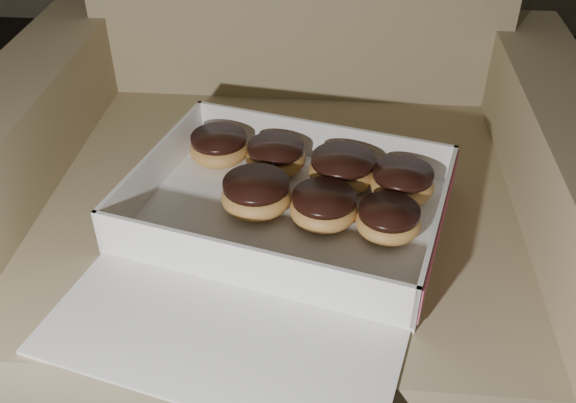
# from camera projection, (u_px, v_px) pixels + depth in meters

# --- Properties ---
(armchair) EXTENTS (0.91, 0.76, 0.95)m
(armchair) POSITION_uv_depth(u_px,v_px,m) (286.00, 226.00, 1.07)
(armchair) COLOR tan
(armchair) RESTS_ON floor
(bakery_box) EXTENTS (0.51, 0.56, 0.07)m
(bakery_box) POSITION_uv_depth(u_px,v_px,m) (280.00, 229.00, 0.85)
(bakery_box) COLOR white
(bakery_box) RESTS_ON armchair
(donut_a) EXTENTS (0.09, 0.09, 0.05)m
(donut_a) POSITION_uv_depth(u_px,v_px,m) (402.00, 183.00, 0.90)
(donut_a) COLOR gold
(donut_a) RESTS_ON bakery_box
(donut_b) EXTENTS (0.09, 0.09, 0.04)m
(donut_b) POSITION_uv_depth(u_px,v_px,m) (388.00, 221.00, 0.83)
(donut_b) COLOR gold
(donut_b) RESTS_ON bakery_box
(donut_c) EXTENTS (0.09, 0.09, 0.04)m
(donut_c) POSITION_uv_depth(u_px,v_px,m) (276.00, 157.00, 0.95)
(donut_c) COLOR gold
(donut_c) RESTS_ON bakery_box
(donut_d) EXTENTS (0.09, 0.09, 0.05)m
(donut_d) POSITION_uv_depth(u_px,v_px,m) (219.00, 147.00, 0.97)
(donut_d) COLOR gold
(donut_d) RESTS_ON bakery_box
(donut_e) EXTENTS (0.10, 0.10, 0.05)m
(donut_e) POSITION_uv_depth(u_px,v_px,m) (342.00, 170.00, 0.92)
(donut_e) COLOR gold
(donut_e) RESTS_ON bakery_box
(donut_f) EXTENTS (0.10, 0.10, 0.05)m
(donut_f) POSITION_uv_depth(u_px,v_px,m) (256.00, 195.00, 0.87)
(donut_f) COLOR gold
(donut_f) RESTS_ON bakery_box
(donut_g) EXTENTS (0.09, 0.09, 0.05)m
(donut_g) POSITION_uv_depth(u_px,v_px,m) (324.00, 207.00, 0.85)
(donut_g) COLOR gold
(donut_g) RESTS_ON bakery_box
(crumb_a) EXTENTS (0.01, 0.01, 0.00)m
(crumb_a) POSITION_uv_depth(u_px,v_px,m) (204.00, 252.00, 0.82)
(crumb_a) COLOR black
(crumb_a) RESTS_ON bakery_box
(crumb_b) EXTENTS (0.01, 0.01, 0.00)m
(crumb_b) POSITION_uv_depth(u_px,v_px,m) (271.00, 257.00, 0.81)
(crumb_b) COLOR black
(crumb_b) RESTS_ON bakery_box
(crumb_c) EXTENTS (0.01, 0.01, 0.00)m
(crumb_c) POSITION_uv_depth(u_px,v_px,m) (173.00, 242.00, 0.83)
(crumb_c) COLOR black
(crumb_c) RESTS_ON bakery_box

